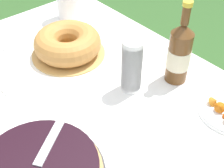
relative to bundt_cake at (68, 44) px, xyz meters
The scene contains 5 objects.
garden_table 0.32m from the bundt_cake, 23.61° to the right, with size 1.42×1.01×0.68m.
tablecloth 0.30m from the bundt_cake, 23.61° to the right, with size 1.43×1.02×0.10m.
bundt_cake is the anchor object (origin of this frame).
cup_stack 0.33m from the bundt_cake, ahead, with size 0.07×0.07×0.20m.
cider_bottle_amber 0.45m from the bundt_cake, 28.62° to the left, with size 0.08×0.08×0.31m.
Camera 1 is at (0.65, -0.44, 1.44)m, focal length 50.00 mm.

